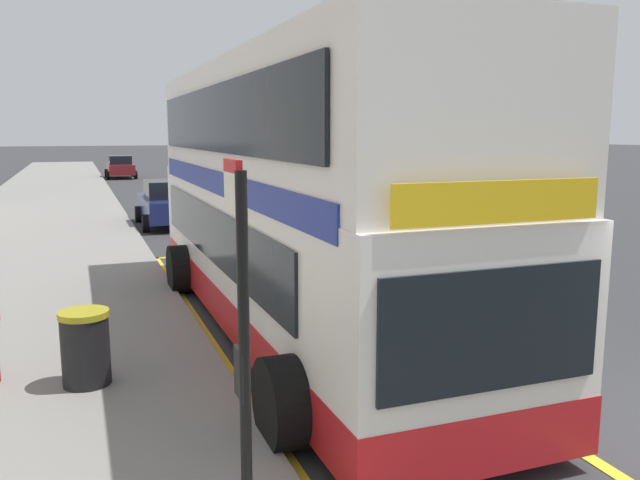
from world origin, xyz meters
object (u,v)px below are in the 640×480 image
at_px(parked_car_navy_distant, 169,203).
at_px(double_decker_bus, 291,207).
at_px(parked_car_maroon_across, 120,167).
at_px(litter_bin, 85,347).
at_px(bus_stop_sign, 242,325).

bearing_deg(parked_car_navy_distant, double_decker_bus, -87.44).
xyz_separation_m(parked_car_maroon_across, litter_bin, (-3.05, -40.62, -0.18)).
height_order(bus_stop_sign, litter_bin, bus_stop_sign).
distance_m(parked_car_navy_distant, litter_bin, 15.20).
xyz_separation_m(double_decker_bus, litter_bin, (-3.33, -1.80, -1.44)).
height_order(bus_stop_sign, parked_car_navy_distant, bus_stop_sign).
distance_m(double_decker_bus, parked_car_navy_distant, 13.16).
height_order(bus_stop_sign, parked_car_maroon_across, bus_stop_sign).
xyz_separation_m(parked_car_navy_distant, parked_car_maroon_across, (0.02, 25.73, 0.00)).
bearing_deg(bus_stop_sign, parked_car_maroon_across, 87.52).
relative_size(double_decker_bus, litter_bin, 11.76).
relative_size(bus_stop_sign, parked_car_navy_distant, 0.70).
bearing_deg(litter_bin, parked_car_navy_distant, 78.50).
relative_size(parked_car_maroon_across, litter_bin, 4.39).
bearing_deg(parked_car_maroon_across, double_decker_bus, -87.54).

